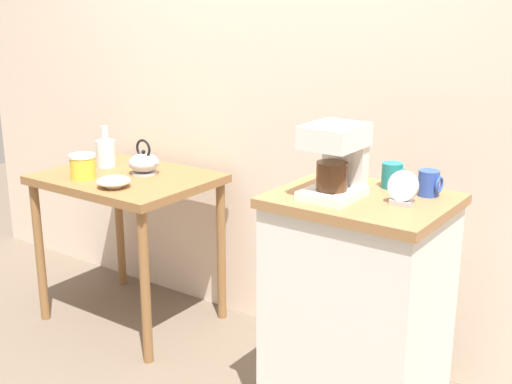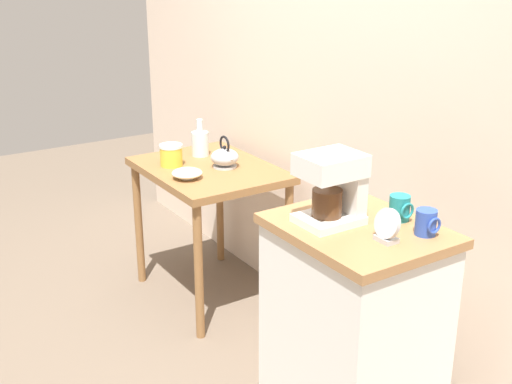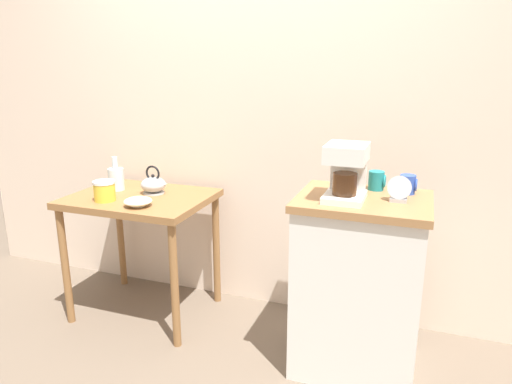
{
  "view_description": "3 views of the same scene",
  "coord_description": "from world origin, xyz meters",
  "px_view_note": "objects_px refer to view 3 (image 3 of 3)",
  "views": [
    {
      "loc": [
        1.74,
        -2.12,
        1.58
      ],
      "look_at": [
        0.23,
        0.0,
        0.82
      ],
      "focal_mm": 47.24,
      "sensor_mm": 36.0,
      "label": 1
    },
    {
      "loc": [
        2.39,
        -1.55,
        1.83
      ],
      "look_at": [
        0.11,
        -0.08,
        0.85
      ],
      "focal_mm": 46.85,
      "sensor_mm": 36.0,
      "label": 2
    },
    {
      "loc": [
        0.97,
        -2.18,
        1.51
      ],
      "look_at": [
        0.2,
        -0.07,
        0.89
      ],
      "focal_mm": 32.73,
      "sensor_mm": 36.0,
      "label": 3
    }
  ],
  "objects_px": {
    "table_clock": "(399,190)",
    "canister_enamel": "(105,191)",
    "coffee_maker": "(347,169)",
    "mug_dark_teal": "(377,181)",
    "glass_carafe_vase": "(116,178)",
    "bowl_stoneware": "(138,201)",
    "mug_blue": "(408,184)",
    "teakettle": "(154,185)"
  },
  "relations": [
    {
      "from": "bowl_stoneware",
      "to": "mug_dark_teal",
      "type": "xyz_separation_m",
      "value": [
        1.23,
        0.24,
        0.16
      ]
    },
    {
      "from": "coffee_maker",
      "to": "canister_enamel",
      "type": "bearing_deg",
      "value": 179.96
    },
    {
      "from": "teakettle",
      "to": "coffee_maker",
      "type": "xyz_separation_m",
      "value": [
        1.17,
        -0.22,
        0.23
      ]
    },
    {
      "from": "teakettle",
      "to": "coffee_maker",
      "type": "relative_size",
      "value": 0.69
    },
    {
      "from": "bowl_stoneware",
      "to": "coffee_maker",
      "type": "distance_m",
      "value": 1.14
    },
    {
      "from": "canister_enamel",
      "to": "mug_dark_teal",
      "type": "bearing_deg",
      "value": 8.25
    },
    {
      "from": "mug_dark_teal",
      "to": "mug_blue",
      "type": "bearing_deg",
      "value": -7.44
    },
    {
      "from": "teakettle",
      "to": "coffee_maker",
      "type": "distance_m",
      "value": 1.21
    },
    {
      "from": "bowl_stoneware",
      "to": "table_clock",
      "type": "height_order",
      "value": "table_clock"
    },
    {
      "from": "bowl_stoneware",
      "to": "glass_carafe_vase",
      "type": "bearing_deg",
      "value": 142.1
    },
    {
      "from": "bowl_stoneware",
      "to": "teakettle",
      "type": "height_order",
      "value": "teakettle"
    },
    {
      "from": "bowl_stoneware",
      "to": "mug_blue",
      "type": "bearing_deg",
      "value": 9.18
    },
    {
      "from": "glass_carafe_vase",
      "to": "mug_dark_teal",
      "type": "xyz_separation_m",
      "value": [
        1.54,
        -0.0,
        0.12
      ]
    },
    {
      "from": "bowl_stoneware",
      "to": "mug_blue",
      "type": "xyz_separation_m",
      "value": [
        1.38,
        0.22,
        0.16
      ]
    },
    {
      "from": "bowl_stoneware",
      "to": "mug_dark_teal",
      "type": "relative_size",
      "value": 1.63
    },
    {
      "from": "teakettle",
      "to": "table_clock",
      "type": "relative_size",
      "value": 1.51
    },
    {
      "from": "glass_carafe_vase",
      "to": "mug_dark_teal",
      "type": "height_order",
      "value": "mug_dark_teal"
    },
    {
      "from": "coffee_maker",
      "to": "mug_dark_teal",
      "type": "xyz_separation_m",
      "value": [
        0.12,
        0.21,
        -0.09
      ]
    },
    {
      "from": "canister_enamel",
      "to": "coffee_maker",
      "type": "xyz_separation_m",
      "value": [
        1.35,
        -0.0,
        0.23
      ]
    },
    {
      "from": "bowl_stoneware",
      "to": "table_clock",
      "type": "bearing_deg",
      "value": 2.89
    },
    {
      "from": "glass_carafe_vase",
      "to": "coffee_maker",
      "type": "xyz_separation_m",
      "value": [
        1.43,
        -0.22,
        0.21
      ]
    },
    {
      "from": "teakettle",
      "to": "mug_blue",
      "type": "bearing_deg",
      "value": -1.23
    },
    {
      "from": "bowl_stoneware",
      "to": "teakettle",
      "type": "relative_size",
      "value": 0.85
    },
    {
      "from": "teakettle",
      "to": "mug_blue",
      "type": "xyz_separation_m",
      "value": [
        1.43,
        -0.03,
        0.14
      ]
    },
    {
      "from": "glass_carafe_vase",
      "to": "mug_blue",
      "type": "xyz_separation_m",
      "value": [
        1.69,
        -0.02,
        0.12
      ]
    },
    {
      "from": "canister_enamel",
      "to": "coffee_maker",
      "type": "bearing_deg",
      "value": -0.04
    },
    {
      "from": "bowl_stoneware",
      "to": "table_clock",
      "type": "distance_m",
      "value": 1.36
    },
    {
      "from": "glass_carafe_vase",
      "to": "bowl_stoneware",
      "type": "bearing_deg",
      "value": -37.9
    },
    {
      "from": "mug_dark_teal",
      "to": "table_clock",
      "type": "distance_m",
      "value": 0.21
    },
    {
      "from": "canister_enamel",
      "to": "table_clock",
      "type": "xyz_separation_m",
      "value": [
        1.58,
        0.04,
        0.14
      ]
    },
    {
      "from": "teakettle",
      "to": "canister_enamel",
      "type": "distance_m",
      "value": 0.29
    },
    {
      "from": "coffee_maker",
      "to": "mug_blue",
      "type": "distance_m",
      "value": 0.34
    },
    {
      "from": "bowl_stoneware",
      "to": "glass_carafe_vase",
      "type": "xyz_separation_m",
      "value": [
        -0.32,
        0.25,
        0.05
      ]
    },
    {
      "from": "mug_blue",
      "to": "glass_carafe_vase",
      "type": "bearing_deg",
      "value": 179.2
    },
    {
      "from": "mug_dark_teal",
      "to": "table_clock",
      "type": "bearing_deg",
      "value": -56.31
    },
    {
      "from": "mug_blue",
      "to": "mug_dark_teal",
      "type": "bearing_deg",
      "value": 172.56
    },
    {
      "from": "bowl_stoneware",
      "to": "coffee_maker",
      "type": "xyz_separation_m",
      "value": [
        1.11,
        0.03,
        0.26
      ]
    },
    {
      "from": "coffee_maker",
      "to": "mug_blue",
      "type": "height_order",
      "value": "coffee_maker"
    },
    {
      "from": "teakettle",
      "to": "glass_carafe_vase",
      "type": "bearing_deg",
      "value": -178.42
    },
    {
      "from": "table_clock",
      "to": "canister_enamel",
      "type": "bearing_deg",
      "value": -178.61
    },
    {
      "from": "canister_enamel",
      "to": "mug_dark_teal",
      "type": "xyz_separation_m",
      "value": [
        1.47,
        0.21,
        0.13
      ]
    },
    {
      "from": "canister_enamel",
      "to": "mug_blue",
      "type": "distance_m",
      "value": 1.63
    }
  ]
}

